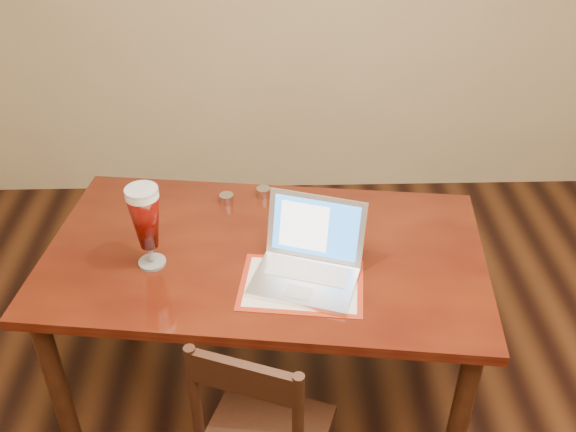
{
  "coord_description": "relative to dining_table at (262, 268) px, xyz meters",
  "views": [
    {
      "loc": [
        -0.42,
        -1.15,
        2.29
      ],
      "look_at": [
        -0.37,
        0.8,
        0.93
      ],
      "focal_mm": 40.0,
      "sensor_mm": 36.0,
      "label": 1
    }
  ],
  "objects": [
    {
      "name": "room_shell",
      "position": [
        0.47,
        -0.78,
        1.06
      ],
      "size": [
        4.51,
        5.01,
        2.71
      ],
      "color": "tan",
      "rests_on": "ground"
    },
    {
      "name": "dining_table",
      "position": [
        0.0,
        0.0,
        0.0
      ],
      "size": [
        1.77,
        1.14,
        1.11
      ],
      "rotation": [
        0.0,
        0.0,
        -0.13
      ],
      "color": "#4E190A",
      "rests_on": "ground"
    }
  ]
}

